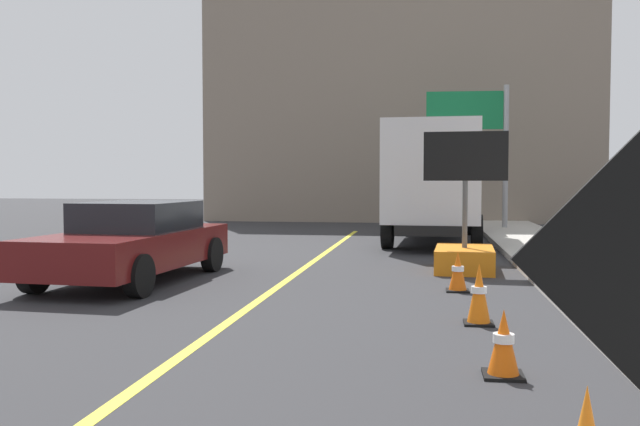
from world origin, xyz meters
TOP-DOWN VIEW (x-y plane):
  - lane_center_stripe at (0.00, 6.00)m, footprint 0.14×36.00m
  - arrow_board_trailer at (3.15, 14.25)m, footprint 1.60×1.85m
  - box_truck at (2.62, 20.30)m, footprint 2.75×7.65m
  - pickup_car at (-2.63, 11.98)m, footprint 2.20×4.58m
  - highway_guide_sign at (4.28, 24.69)m, footprint 2.79×0.28m
  - far_building_block at (1.17, 32.46)m, footprint 16.47×7.58m
  - traffic_cone_mid_lane at (3.11, 7.08)m, footprint 0.36×0.36m
  - traffic_cone_far_lane at (3.06, 9.29)m, footprint 0.36×0.36m
  - traffic_cone_curbside at (2.91, 11.73)m, footprint 0.36×0.36m

SIDE VIEW (x-z plane):
  - lane_center_stripe at x=0.00m, z-range 0.00..0.01m
  - traffic_cone_mid_lane at x=3.11m, z-range -0.01..0.61m
  - traffic_cone_curbside at x=2.91m, z-range -0.01..0.63m
  - traffic_cone_far_lane at x=3.06m, z-range -0.01..0.74m
  - arrow_board_trailer at x=3.15m, z-range -0.87..1.83m
  - pickup_car at x=-2.63m, z-range 0.01..1.39m
  - box_truck at x=2.62m, z-range 0.15..3.38m
  - highway_guide_sign at x=4.28m, z-range 0.92..5.92m
  - far_building_block at x=1.17m, z-range 0.00..10.18m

